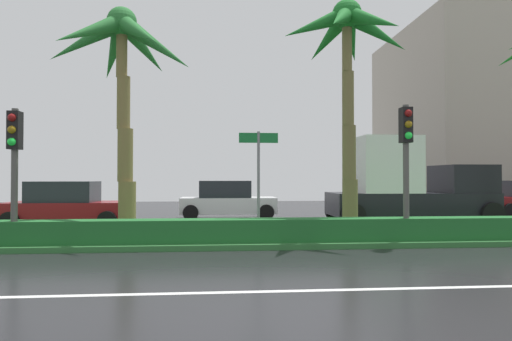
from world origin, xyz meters
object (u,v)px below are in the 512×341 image
object	(u,v)px
palm_tree_mid_left	(122,58)
car_in_traffic_leading	(66,206)
traffic_signal_median_right	(406,147)
street_name_sign	(259,170)
palm_tree_centre_left	(347,48)
car_in_traffic_second	(227,200)
box_truck_lead	(408,185)
traffic_signal_median_left	(14,151)

from	to	relation	value
palm_tree_mid_left	car_in_traffic_leading	bearing A→B (deg)	129.99
traffic_signal_median_right	street_name_sign	bearing A→B (deg)	169.15
traffic_signal_median_right	palm_tree_centre_left	bearing A→B (deg)	126.16
palm_tree_mid_left	car_in_traffic_second	bearing A→B (deg)	62.94
palm_tree_centre_left	box_truck_lead	distance (m)	6.87
palm_tree_centre_left	traffic_signal_median_right	xyz separation A→B (m)	(1.15, -1.58, -3.14)
car_in_traffic_second	traffic_signal_median_left	bearing A→B (deg)	-122.62
palm_tree_centre_left	traffic_signal_median_left	bearing A→B (deg)	-170.03
palm_tree_centre_left	car_in_traffic_leading	world-z (taller)	palm_tree_centre_left
traffic_signal_median_left	box_truck_lead	distance (m)	13.87
traffic_signal_median_left	car_in_traffic_second	world-z (taller)	traffic_signal_median_left
palm_tree_centre_left	traffic_signal_median_right	size ratio (longest dim) A/B	1.94
palm_tree_centre_left	car_in_traffic_leading	bearing A→B (deg)	158.70
box_truck_lead	traffic_signal_median_right	bearing A→B (deg)	-114.34
traffic_signal_median_right	box_truck_lead	size ratio (longest dim) A/B	0.58
traffic_signal_median_left	street_name_sign	size ratio (longest dim) A/B	1.15
palm_tree_centre_left	palm_tree_mid_left	bearing A→B (deg)	175.67
palm_tree_centre_left	traffic_signal_median_left	size ratio (longest dim) A/B	2.08
palm_tree_mid_left	traffic_signal_median_right	size ratio (longest dim) A/B	1.87
palm_tree_mid_left	car_in_traffic_leading	world-z (taller)	palm_tree_mid_left
traffic_signal_median_left	car_in_traffic_leading	distance (m)	5.59
traffic_signal_median_left	car_in_traffic_second	xyz separation A→B (m)	(5.51, 8.61, -1.70)
palm_tree_centre_left	car_in_traffic_second	world-z (taller)	palm_tree_centre_left
street_name_sign	car_in_traffic_second	xyz separation A→B (m)	(-0.72, 7.84, -1.25)
traffic_signal_median_left	street_name_sign	distance (m)	6.30
car_in_traffic_leading	traffic_signal_median_left	bearing A→B (deg)	-84.66
street_name_sign	car_in_traffic_leading	distance (m)	8.21
box_truck_lead	palm_tree_centre_left	bearing A→B (deg)	-132.78
palm_tree_mid_left	box_truck_lead	distance (m)	11.73
traffic_signal_median_right	car_in_traffic_second	world-z (taller)	traffic_signal_median_right
traffic_signal_median_left	car_in_traffic_second	distance (m)	10.36
traffic_signal_median_left	box_truck_lead	world-z (taller)	traffic_signal_median_left
palm_tree_centre_left	traffic_signal_median_left	distance (m)	9.75
palm_tree_centre_left	car_in_traffic_second	size ratio (longest dim) A/B	1.66
car_in_traffic_leading	car_in_traffic_second	world-z (taller)	same
palm_tree_centre_left	street_name_sign	size ratio (longest dim) A/B	2.39
palm_tree_centre_left	box_truck_lead	xyz separation A→B (m)	(3.65, 3.94, -4.28)
car_in_traffic_leading	box_truck_lead	world-z (taller)	box_truck_lead
palm_tree_centre_left	street_name_sign	world-z (taller)	palm_tree_centre_left
palm_tree_mid_left	car_in_traffic_second	xyz separation A→B (m)	(3.32, 6.51, -4.67)
street_name_sign	car_in_traffic_leading	bearing A→B (deg)	146.02
traffic_signal_median_right	street_name_sign	distance (m)	4.07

